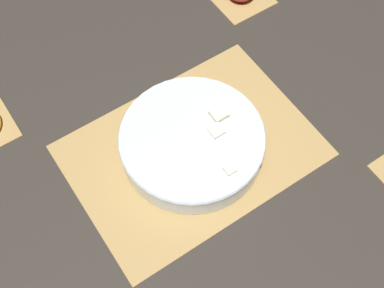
{
  "coord_description": "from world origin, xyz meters",
  "views": [
    {
      "loc": [
        -0.31,
        -0.46,
        0.97
      ],
      "look_at": [
        0.0,
        0.0,
        0.03
      ],
      "focal_mm": 50.0,
      "sensor_mm": 36.0,
      "label": 1
    }
  ],
  "objects": [
    {
      "name": "bamboo_mat_center",
      "position": [
        -0.0,
        0.0,
        0.0
      ],
      "size": [
        0.5,
        0.36,
        0.01
      ],
      "color": "#A8844C",
      "rests_on": "ground_plane"
    },
    {
      "name": "fruit_salad_bowl",
      "position": [
        0.0,
        -0.0,
        0.04
      ],
      "size": [
        0.3,
        0.3,
        0.07
      ],
      "color": "silver",
      "rests_on": "bamboo_mat_center"
    },
    {
      "name": "ground_plane",
      "position": [
        0.0,
        0.0,
        0.0
      ],
      "size": [
        6.0,
        6.0,
        0.0
      ],
      "primitive_type": "plane",
      "color": "#2D2823"
    }
  ]
}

